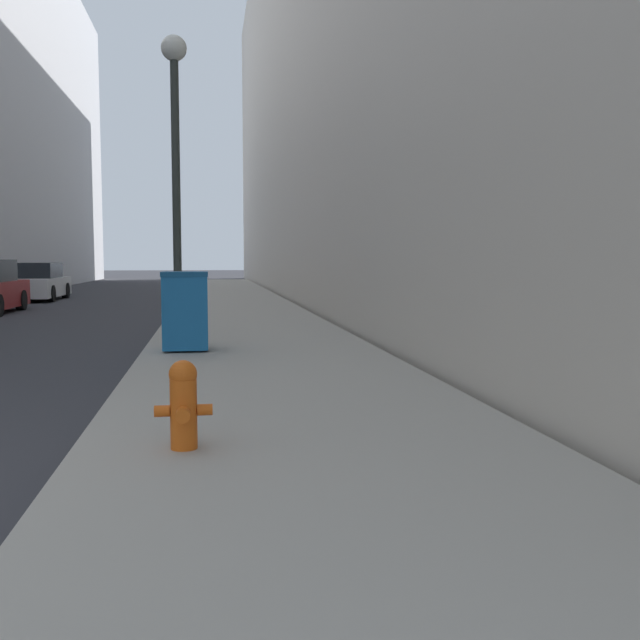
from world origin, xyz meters
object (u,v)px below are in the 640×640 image
(lamppost, at_px, (176,146))
(parked_sedan_far, at_px, (37,283))
(fire_hydrant, at_px, (183,403))
(trash_bin, at_px, (185,310))

(lamppost, relative_size, parked_sedan_far, 1.25)
(lamppost, distance_m, parked_sedan_far, 16.72)
(fire_hydrant, bearing_deg, parked_sedan_far, 105.28)
(trash_bin, height_order, parked_sedan_far, parked_sedan_far)
(lamppost, bearing_deg, trash_bin, -85.13)
(fire_hydrant, bearing_deg, trash_bin, 91.68)
(lamppost, xyz_separation_m, parked_sedan_far, (-6.14, 15.23, -3.14))
(fire_hydrant, xyz_separation_m, lamppost, (-0.40, 8.74, 3.31))
(fire_hydrant, height_order, parked_sedan_far, parked_sedan_far)
(fire_hydrant, xyz_separation_m, parked_sedan_far, (-6.55, 23.97, 0.18))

